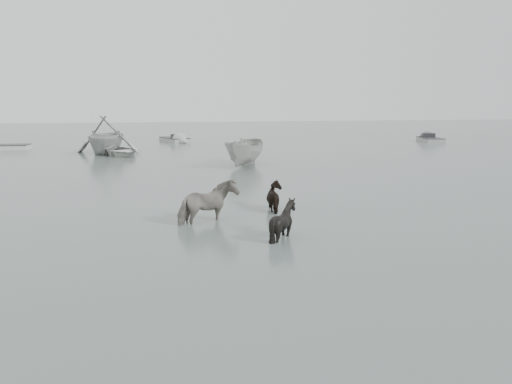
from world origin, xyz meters
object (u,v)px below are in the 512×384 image
pony_black (283,213)px  rowboat_lead (121,149)px  pony_pinto (207,197)px  pony_dark (278,192)px

pony_black → rowboat_lead: (-6.89, 22.38, -0.28)m
pony_pinto → pony_black: bearing=-165.8°
pony_black → rowboat_lead: size_ratio=0.34×
pony_pinto → pony_black: size_ratio=1.42×
pony_pinto → pony_dark: size_ratio=1.57×
rowboat_lead → pony_pinto: bearing=-99.1°
pony_pinto → rowboat_lead: size_ratio=0.48×
pony_pinto → pony_dark: pony_pinto is taller
pony_dark → rowboat_lead: pony_dark is taller
pony_pinto → pony_dark: bearing=-90.2°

